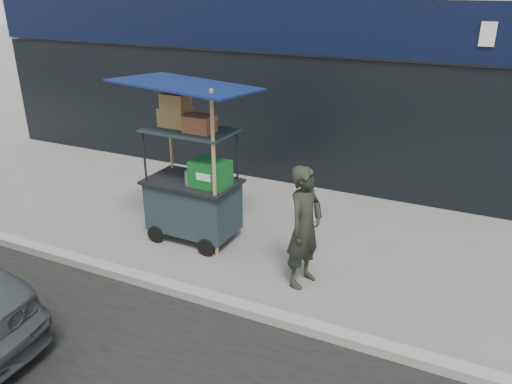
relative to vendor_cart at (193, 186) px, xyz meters
The scene contains 4 objects.
ground 1.96m from the vendor_cart, 41.24° to the right, with size 80.00×80.00×0.00m, color slate.
curb 2.06m from the vendor_cart, 45.77° to the right, with size 80.00×0.18×0.12m, color gray.
vendor_cart is the anchor object (origin of this frame).
vendor_man 1.95m from the vendor_cart, 13.37° to the right, with size 0.58×0.38×1.60m, color black.
Camera 1 is at (2.38, -4.54, 3.59)m, focal length 35.00 mm.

